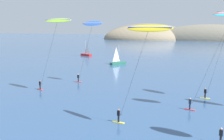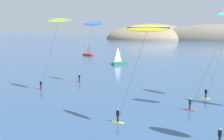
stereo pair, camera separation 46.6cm
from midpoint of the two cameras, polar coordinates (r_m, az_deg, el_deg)
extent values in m
ellipsoid|color=#6B6656|center=(220.59, 19.76, 5.65)|extent=(85.84, 27.64, 23.81)
ellipsoid|color=#6B6656|center=(235.70, 7.76, 6.30)|extent=(72.99, 42.23, 25.39)
ellipsoid|color=#84755B|center=(228.36, 7.06, 6.23)|extent=(66.22, 46.60, 22.76)
cube|color=#23664C|center=(82.69, 1.72, 1.38)|extent=(4.01, 4.67, 0.70)
cone|color=#23664C|center=(84.05, 3.08, 1.50)|extent=(1.83, 2.12, 0.67)
cylinder|color=#B2B2B7|center=(82.52, 1.90, 3.35)|extent=(0.12, 0.12, 5.00)
pyramid|color=white|center=(82.03, 1.38, 3.20)|extent=(1.15, 1.48, 4.25)
cylinder|color=#A5A5AD|center=(82.28, 1.38, 1.76)|extent=(1.15, 1.48, 0.08)
cube|color=#B22323|center=(106.42, -4.72, 3.10)|extent=(4.97, 3.16, 0.70)
cone|color=#B22323|center=(108.21, -5.57, 3.19)|extent=(2.25, 1.45, 0.67)
cylinder|color=#B2B2B7|center=(106.38, -4.85, 4.64)|extent=(0.12, 0.12, 5.00)
pyramid|color=white|center=(105.73, -4.52, 4.52)|extent=(1.69, 0.78, 4.25)
cylinder|color=#A5A5AD|center=(105.91, -4.51, 3.40)|extent=(1.69, 0.78, 0.08)
cylinder|color=black|center=(30.14, 21.43, -13.13)|extent=(0.22, 0.22, 0.80)
cube|color=black|center=(29.89, 21.51, -11.89)|extent=(0.38, 0.27, 0.60)
sphere|color=tan|center=(29.75, 21.56, -11.13)|extent=(0.22, 0.22, 0.22)
cylinder|color=black|center=(29.88, 22.17, -12.18)|extent=(0.16, 0.55, 0.04)
cube|color=red|center=(57.78, -6.42, -2.40)|extent=(1.53, 0.53, 0.08)
cylinder|color=black|center=(57.69, -6.43, -1.97)|extent=(0.22, 0.22, 0.80)
cube|color=black|center=(57.56, -6.44, -1.29)|extent=(0.37, 0.27, 0.60)
sphere|color=beige|center=(57.49, -6.45, -0.88)|extent=(0.22, 0.22, 0.22)
cylinder|color=black|center=(57.37, -6.17, -1.44)|extent=(0.15, 0.55, 0.04)
ellipsoid|color=blue|center=(54.35, -3.56, 9.45)|extent=(4.81, 2.23, 1.02)
cylinder|color=gold|center=(54.35, -3.56, 9.50)|extent=(4.35, 1.09, 0.16)
cylinder|color=#333338|center=(55.60, -4.91, 3.81)|extent=(3.31, 0.74, 10.71)
cube|color=yellow|center=(47.14, 18.75, -5.50)|extent=(1.53, 0.53, 0.08)
cylinder|color=black|center=(47.04, 18.78, -4.98)|extent=(0.22, 0.22, 0.80)
cube|color=black|center=(46.87, 18.83, -4.15)|extent=(0.39, 0.31, 0.60)
sphere|color=tan|center=(46.78, 18.85, -3.65)|extent=(0.22, 0.22, 0.22)
cylinder|color=black|center=(46.77, 19.21, -4.35)|extent=(0.24, 0.53, 0.04)
cylinder|color=#333338|center=(45.24, 21.40, 2.96)|extent=(2.87, 1.13, 12.27)
cube|color=yellow|center=(34.18, 1.58, -10.58)|extent=(1.54, 0.63, 0.08)
cylinder|color=black|center=(34.03, 1.59, -9.89)|extent=(0.22, 0.22, 0.80)
cube|color=black|center=(33.81, 1.59, -8.77)|extent=(0.39, 0.32, 0.60)
sphere|color=#9E7051|center=(33.68, 1.59, -8.09)|extent=(0.22, 0.22, 0.22)
cylinder|color=black|center=(33.63, 2.04, -9.08)|extent=(0.25, 0.52, 0.04)
ellipsoid|color=yellow|center=(29.57, 7.73, 8.41)|extent=(5.67, 3.17, 0.85)
cylinder|color=#1432E0|center=(29.57, 7.73, 8.51)|extent=(5.08, 2.28, 0.16)
cylinder|color=#333338|center=(31.21, 4.70, -0.99)|extent=(3.51, 1.51, 10.09)
cube|color=red|center=(40.39, 15.83, -7.80)|extent=(1.55, 0.69, 0.08)
cylinder|color=#192338|center=(40.27, 15.86, -7.20)|extent=(0.22, 0.22, 0.80)
cube|color=#192338|center=(40.08, 15.90, -6.24)|extent=(0.36, 0.23, 0.60)
sphere|color=tan|center=(39.97, 15.93, -5.66)|extent=(0.22, 0.22, 0.22)
cylinder|color=black|center=(40.05, 16.39, -6.45)|extent=(0.10, 0.55, 0.04)
cylinder|color=#333338|center=(38.64, 19.92, 1.68)|extent=(4.30, 0.46, 11.72)
cube|color=red|center=(52.43, -13.96, -3.82)|extent=(1.54, 0.94, 0.08)
cylinder|color=black|center=(52.33, -13.98, -3.35)|extent=(0.22, 0.22, 0.80)
cube|color=black|center=(52.19, -14.01, -2.60)|extent=(0.38, 0.29, 0.60)
sphere|color=#9E7051|center=(52.11, -14.03, -2.15)|extent=(0.22, 0.22, 0.22)
cylinder|color=black|center=(51.94, -13.76, -2.78)|extent=(0.20, 0.54, 0.04)
ellipsoid|color=#8CD12D|center=(47.23, -10.58, 9.89)|extent=(6.25, 3.00, 0.82)
cylinder|color=#722DD1|center=(47.23, -10.59, 9.95)|extent=(5.64, 1.86, 0.16)
cylinder|color=#333338|center=(49.27, -12.26, 3.20)|extent=(4.59, 1.42, 11.15)
camera|label=1|loc=(0.23, -89.67, 0.05)|focal=45.00mm
camera|label=2|loc=(0.23, 90.33, -0.05)|focal=45.00mm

